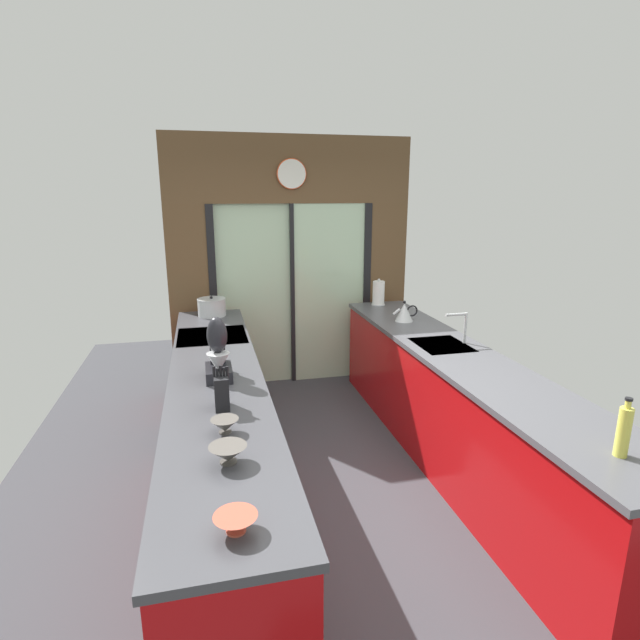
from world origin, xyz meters
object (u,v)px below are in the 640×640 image
(mixing_bowl_mid, at_px, (228,454))
(soap_bottle, at_px, (624,431))
(knife_block, at_px, (222,391))
(stock_pot, at_px, (212,307))
(paper_towel_roll, at_px, (378,293))
(oven_range, at_px, (215,386))
(mixing_bowl_far, at_px, (225,425))
(kettle, at_px, (404,312))
(mixing_bowl_near, at_px, (236,523))
(stand_mixer, at_px, (218,355))

(mixing_bowl_mid, bearing_deg, soap_bottle, -11.45)
(knife_block, bearing_deg, mixing_bowl_mid, -90.00)
(stock_pot, relative_size, paper_towel_roll, 0.96)
(oven_range, distance_m, mixing_bowl_far, 1.90)
(kettle, bearing_deg, paper_towel_roll, 90.16)
(knife_block, bearing_deg, stock_pot, 90.00)
(oven_range, bearing_deg, mixing_bowl_near, -89.60)
(mixing_bowl_near, xyz_separation_m, paper_towel_roll, (1.78, 3.42, 0.09))
(mixing_bowl_mid, distance_m, kettle, 2.85)
(mixing_bowl_mid, height_order, stock_pot, stock_pot)
(mixing_bowl_near, distance_m, mixing_bowl_far, 0.78)
(mixing_bowl_mid, relative_size, soap_bottle, 0.60)
(mixing_bowl_mid, relative_size, stand_mixer, 0.42)
(mixing_bowl_far, height_order, stand_mixer, stand_mixer)
(knife_block, xyz_separation_m, kettle, (1.78, 1.61, -0.01))
(knife_block, bearing_deg, kettle, 42.07)
(stock_pot, xyz_separation_m, soap_bottle, (1.78, -3.21, 0.04))
(mixing_bowl_far, relative_size, stock_pot, 0.51)
(mixing_bowl_far, xyz_separation_m, kettle, (1.78, 1.92, 0.05))
(mixing_bowl_far, bearing_deg, paper_towel_roll, 55.99)
(mixing_bowl_near, relative_size, stock_pot, 0.58)
(knife_block, bearing_deg, mixing_bowl_far, -90.00)
(knife_block, height_order, soap_bottle, soap_bottle)
(mixing_bowl_near, xyz_separation_m, stand_mixer, (0.00, 1.57, 0.13))
(mixing_bowl_far, distance_m, paper_towel_roll, 3.18)
(oven_range, height_order, stand_mixer, stand_mixer)
(mixing_bowl_mid, xyz_separation_m, stand_mixer, (0.00, 1.09, 0.12))
(mixing_bowl_far, height_order, paper_towel_roll, paper_towel_roll)
(oven_range, relative_size, soap_bottle, 3.17)
(kettle, bearing_deg, stand_mixer, -147.58)
(mixing_bowl_near, bearing_deg, mixing_bowl_mid, 90.00)
(mixing_bowl_near, height_order, soap_bottle, soap_bottle)
(oven_range, xyz_separation_m, mixing_bowl_far, (0.02, -1.84, 0.51))
(soap_bottle, bearing_deg, stand_mixer, 140.90)
(mixing_bowl_far, bearing_deg, mixing_bowl_near, -90.00)
(mixing_bowl_near, xyz_separation_m, kettle, (1.78, 2.70, 0.05))
(mixing_bowl_near, xyz_separation_m, knife_block, (-0.00, 1.09, 0.06))
(mixing_bowl_mid, bearing_deg, kettle, 51.22)
(mixing_bowl_near, height_order, paper_towel_roll, paper_towel_roll)
(mixing_bowl_near, distance_m, kettle, 3.24)
(oven_range, distance_m, stock_pot, 0.91)
(knife_block, bearing_deg, soap_bottle, -28.58)
(oven_range, height_order, mixing_bowl_near, mixing_bowl_near)
(mixing_bowl_near, distance_m, mixing_bowl_mid, 0.49)
(stand_mixer, distance_m, kettle, 2.11)
(mixing_bowl_near, relative_size, stand_mixer, 0.39)
(knife_block, relative_size, stock_pot, 0.91)
(oven_range, distance_m, mixing_bowl_mid, 2.19)
(mixing_bowl_near, xyz_separation_m, mixing_bowl_far, (0.00, 0.78, 0.01))
(stand_mixer, bearing_deg, stock_pot, 90.00)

